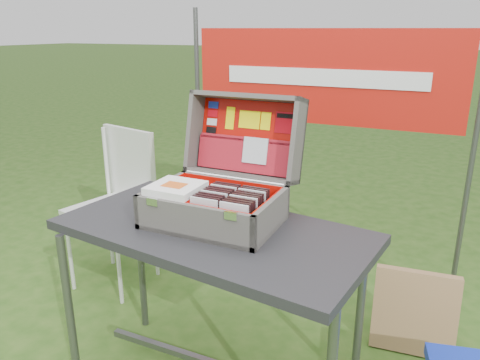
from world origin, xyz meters
The scene contains 80 objects.
table centered at (-0.11, -0.10, 0.40)m, with size 1.28×0.64×0.80m, color #2A2A2B, non-canonical shape.
table_top centered at (-0.11, -0.10, 0.78)m, with size 1.28×0.64×0.04m, color #2A2A2B.
table_leg_fl centered at (-0.69, -0.35, 0.38)m, with size 0.04×0.04×0.76m, color #59595B.
table_leg_bl centered at (-0.69, 0.16, 0.38)m, with size 0.04×0.04×0.76m, color #59595B.
table_leg_br centered at (0.47, 0.16, 0.38)m, with size 0.04×0.04×0.76m, color #59595B.
suitcase centered at (-0.12, 0.01, 1.04)m, with size 0.53×0.54×0.49m, color #605D55, non-canonical shape.
suitcase_base_bottom centered at (-0.12, -0.05, 0.81)m, with size 0.53×0.38×0.02m, color #605D55.
suitcase_base_wall_front centered at (-0.12, -0.23, 0.87)m, with size 0.53×0.02×0.14m, color #605D55.
suitcase_base_wall_back centered at (-0.12, 0.13, 0.87)m, with size 0.53×0.02×0.14m, color #605D55.
suitcase_base_wall_left centered at (-0.37, -0.05, 0.87)m, with size 0.02×0.38×0.14m, color #605D55.
suitcase_base_wall_right centered at (0.13, -0.05, 0.87)m, with size 0.02×0.38×0.14m, color #605D55.
suitcase_liner_floor centered at (-0.12, -0.05, 0.82)m, with size 0.49×0.34×0.01m, color #CE0700.
suitcase_latch_left centered at (-0.29, -0.24, 0.93)m, with size 0.05×0.01×0.03m, color silver.
suitcase_latch_right centered at (0.05, -0.24, 0.93)m, with size 0.05×0.01×0.03m, color silver.
suitcase_hinge centered at (-0.12, 0.14, 0.94)m, with size 0.02×0.02×0.48m, color silver.
suitcase_lid_back centered at (-0.12, 0.31, 1.09)m, with size 0.53×0.38×0.02m, color #605D55.
suitcase_lid_rim_far centered at (-0.12, 0.29, 1.28)m, with size 0.53×0.02×0.14m, color #605D55.
suitcase_lid_rim_near centered at (-0.12, 0.21, 0.93)m, with size 0.53×0.02×0.14m, color #605D55.
suitcase_lid_rim_left centered at (-0.37, 0.25, 1.11)m, with size 0.02×0.38×0.14m, color #605D55.
suitcase_lid_rim_right centered at (0.13, 0.25, 1.11)m, with size 0.02×0.38×0.14m, color #605D55.
suitcase_lid_liner centered at (-0.12, 0.29, 1.10)m, with size 0.48×0.33×0.01m, color #CE0700.
suitcase_liner_wall_front centered at (-0.12, -0.22, 0.88)m, with size 0.49×0.01×0.12m, color #CE0700.
suitcase_liner_wall_back centered at (-0.12, 0.11, 0.88)m, with size 0.49×0.01×0.12m, color #CE0700.
suitcase_liner_wall_left centered at (-0.36, -0.05, 0.88)m, with size 0.01×0.34×0.12m, color #CE0700.
suitcase_liner_wall_right centered at (0.12, -0.05, 0.88)m, with size 0.01×0.34×0.12m, color #CE0700.
suitcase_lid_pocket centered at (-0.12, 0.26, 1.02)m, with size 0.47×0.15×0.03m, color #A31724.
suitcase_pocket_edge centered at (-0.12, 0.27, 1.09)m, with size 0.46×0.02×0.02m, color #A31724.
suitcase_pocket_cd centered at (-0.06, 0.25, 1.05)m, with size 0.12×0.12×0.01m, color silver.
lid_sticker_cc_a centered at (-0.31, 0.32, 1.23)m, with size 0.05×0.03×0.00m, color #1933B2.
lid_sticker_cc_b centered at (-0.31, 0.31, 1.19)m, with size 0.05×0.03×0.00m, color red.
lid_sticker_cc_c centered at (-0.31, 0.30, 1.15)m, with size 0.05×0.03×0.00m, color white.
lid_sticker_cc_d centered at (-0.31, 0.29, 1.11)m, with size 0.05×0.03×0.00m, color black.
lid_card_neon_tall centered at (-0.22, 0.31, 1.17)m, with size 0.04×0.10×0.00m, color #F7EE08.
lid_card_neon_main centered at (-0.12, 0.31, 1.17)m, with size 0.10×0.08×0.00m, color #F7EE08.
lid_card_neon_small centered at (-0.04, 0.31, 1.17)m, with size 0.05×0.08×0.00m, color #F7EE08.
lid_sticker_band centered at (0.05, 0.31, 1.17)m, with size 0.09×0.09×0.00m, color red.
lid_sticker_band_bar centered at (0.05, 0.31, 1.20)m, with size 0.08×0.02×0.00m, color black.
cd_left_0 centered at (-0.09, -0.19, 0.89)m, with size 0.12×0.01×0.13m, color silver.
cd_left_1 centered at (-0.09, -0.17, 0.89)m, with size 0.12×0.01×0.13m, color black.
cd_left_2 centered at (-0.09, -0.15, 0.89)m, with size 0.12×0.01×0.13m, color black.
cd_left_3 centered at (-0.09, -0.13, 0.89)m, with size 0.12×0.01×0.13m, color black.
cd_left_4 centered at (-0.09, -0.11, 0.89)m, with size 0.12×0.01×0.13m, color silver.
cd_left_5 centered at (-0.09, -0.09, 0.89)m, with size 0.12×0.01×0.13m, color black.
cd_left_6 centered at (-0.09, -0.07, 0.89)m, with size 0.12×0.01×0.13m, color black.
cd_left_7 centered at (-0.09, -0.05, 0.89)m, with size 0.12×0.01×0.13m, color black.
cd_left_8 centered at (-0.09, -0.03, 0.89)m, with size 0.12×0.01×0.13m, color silver.
cd_left_9 centered at (-0.09, -0.01, 0.89)m, with size 0.12×0.01×0.13m, color black.
cd_left_10 centered at (-0.09, 0.01, 0.89)m, with size 0.12×0.01×0.13m, color black.
cd_right_0 centered at (0.04, -0.19, 0.89)m, with size 0.12×0.01×0.13m, color silver.
cd_right_1 centered at (0.04, -0.17, 0.89)m, with size 0.12×0.01×0.13m, color black.
cd_right_2 centered at (0.04, -0.15, 0.89)m, with size 0.12×0.01×0.13m, color black.
cd_right_3 centered at (0.04, -0.13, 0.89)m, with size 0.12×0.01×0.13m, color black.
cd_right_4 centered at (0.04, -0.11, 0.89)m, with size 0.12×0.01×0.13m, color silver.
cd_right_5 centered at (0.04, -0.09, 0.89)m, with size 0.12×0.01×0.13m, color black.
cd_right_6 centered at (0.04, -0.07, 0.89)m, with size 0.12×0.01×0.13m, color black.
cd_right_7 centered at (0.04, -0.05, 0.89)m, with size 0.12×0.01×0.13m, color black.
cd_right_8 centered at (0.04, -0.03, 0.89)m, with size 0.12×0.01×0.13m, color silver.
cd_right_9 centered at (0.04, -0.01, 0.89)m, with size 0.12×0.01×0.13m, color black.
cd_right_10 centered at (0.04, 0.01, 0.89)m, with size 0.12×0.01×0.13m, color black.
songbook_0 centered at (-0.26, -0.12, 0.94)m, with size 0.20×0.20×0.01m, color white.
songbook_1 centered at (-0.26, -0.12, 0.95)m, with size 0.20×0.20×0.01m, color white.
songbook_2 centered at (-0.26, -0.12, 0.95)m, with size 0.20×0.20×0.01m, color white.
songbook_3 centered at (-0.26, -0.12, 0.96)m, with size 0.20×0.20×0.01m, color white.
songbook_4 centered at (-0.26, -0.12, 0.96)m, with size 0.20×0.20×0.01m, color white.
songbook_5 centered at (-0.26, -0.12, 0.97)m, with size 0.20×0.20×0.01m, color white.
songbook_graphic centered at (-0.26, -0.13, 0.97)m, with size 0.09×0.07×0.00m, color #D85919.
chair centered at (-1.13, 0.47, 0.49)m, with size 0.44×0.49×0.98m, color silver, non-canonical shape.
chair_seat centered at (-1.13, 0.47, 0.50)m, with size 0.44×0.44×0.03m, color silver.
chair_backrest centered at (-1.13, 0.68, 0.74)m, with size 0.44×0.03×0.47m, color silver.
chair_leg_fl centered at (-1.32, 0.28, 0.25)m, with size 0.02×0.02×0.50m, color silver.
chair_leg_fr centered at (-0.94, 0.28, 0.25)m, with size 0.02×0.02×0.50m, color silver.
chair_leg_bl centered at (-1.32, 0.66, 0.25)m, with size 0.02×0.02×0.50m, color silver.
chair_leg_br centered at (-0.94, 0.66, 0.25)m, with size 0.02×0.02×0.50m, color silver.
chair_upright_left centered at (-1.32, 0.68, 0.73)m, with size 0.02×0.02×0.47m, color silver.
chair_upright_right centered at (-0.94, 0.68, 0.73)m, with size 0.02×0.02×0.47m, color silver.
cardboard_box centered at (0.68, 0.57, 0.21)m, with size 0.40×0.06×0.43m, color #987B4C.
banner_post_left centered at (-0.85, 1.10, 0.85)m, with size 0.03×0.03×1.70m, color #59595B.
banner_post_right centered at (0.85, 1.10, 0.85)m, with size 0.03×0.03×1.70m, color #59595B.
banner centered at (0.00, 1.09, 1.30)m, with size 1.60×0.01×0.55m, color #B2160E.
banner_text centered at (0.00, 1.08, 1.30)m, with size 1.20×0.00×0.10m, color white.
Camera 1 is at (0.74, -1.64, 1.57)m, focal length 35.00 mm.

